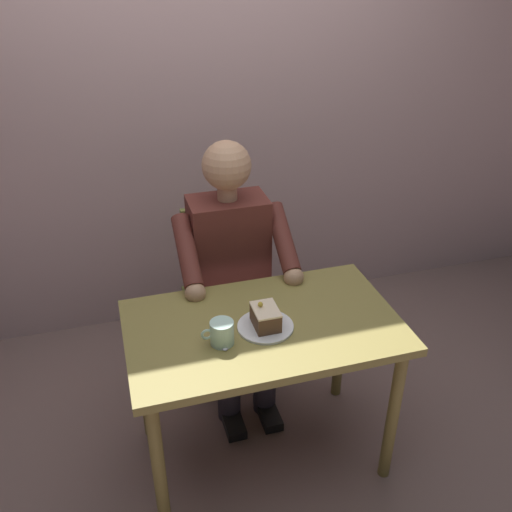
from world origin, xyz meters
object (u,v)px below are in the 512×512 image
Objects in this scene: chair at (226,286)px; cake_slice at (265,317)px; dining_table at (263,343)px; coffee_cup at (222,332)px; seated_person at (233,272)px; dessert_spoon at (223,343)px.

cake_slice is (0.00, 0.68, 0.28)m from chair.
coffee_cup reaches higher than dining_table.
seated_person is 0.60m from dessert_spoon.
chair is 7.25× the size of coffee_cup.
coffee_cup is at bearing 75.82° from chair.
chair is 0.74m from cake_slice.
dining_table is at bearing -157.08° from dessert_spoon.
chair reaches higher than cake_slice.
dining_table is 1.19× the size of chair.
seated_person is at bearing 90.00° from chair.
chair is at bearing -103.99° from dessert_spoon.
coffee_cup is at bearing 71.82° from seated_person.
seated_person reaches higher than cake_slice.
cake_slice is (0.00, 0.52, 0.10)m from seated_person.
chair is 0.25m from seated_person.
chair reaches higher than coffee_cup.
cake_slice is at bearing -166.23° from coffee_cup.
coffee_cup is (0.18, 0.73, 0.28)m from chair.
cake_slice is (0.00, 0.03, 0.15)m from dining_table.
seated_person is 9.04× the size of dessert_spoon.
dining_table is at bearing -158.31° from coffee_cup.
coffee_cup is at bearing 21.69° from dining_table.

